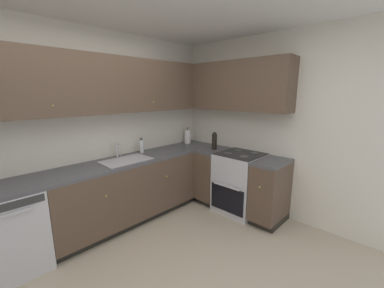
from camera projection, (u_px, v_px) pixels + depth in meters
The scene contains 15 objects.
wall_back at pixel (80, 132), 3.04m from camera, with size 4.21×0.05×2.57m, color silver.
wall_right at pixel (276, 128), 3.40m from camera, with size 0.05×3.34×2.57m, color silver.
dishwasher at pixel (9, 231), 2.37m from camera, with size 0.60×0.63×0.85m.
lower_cabinets_back at pixel (127, 192), 3.31m from camera, with size 2.05×0.62×0.85m.
countertop_back at pixel (125, 161), 3.21m from camera, with size 3.25×0.60×0.04m, color #4C4C51.
lower_cabinets_right at pixel (240, 184), 3.59m from camera, with size 0.62×1.33×0.85m.
countertop_right at pixel (241, 156), 3.49m from camera, with size 0.60×1.33×0.03m.
oven_range at pixel (240, 182), 3.61m from camera, with size 0.68×0.62×1.03m.
upper_cabinets_back at pixel (103, 85), 2.99m from camera, with size 2.93×0.34×0.71m.
upper_cabinets_right at pixel (230, 86), 3.61m from camera, with size 0.32×1.88×0.71m.
sink at pixel (126, 163), 3.20m from camera, with size 0.63×0.40×0.10m.
faucet at pixel (118, 149), 3.31m from camera, with size 0.07×0.16×0.21m.
soap_bottle at pixel (142, 146), 3.59m from camera, with size 0.06×0.06×0.22m.
paper_towel_roll at pixel (188, 137), 4.25m from camera, with size 0.11×0.11×0.30m.
oil_bottle at pixel (214, 141), 3.80m from camera, with size 0.08×0.08×0.27m.
Camera 1 is at (-1.18, -1.47, 1.77)m, focal length 22.41 mm.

